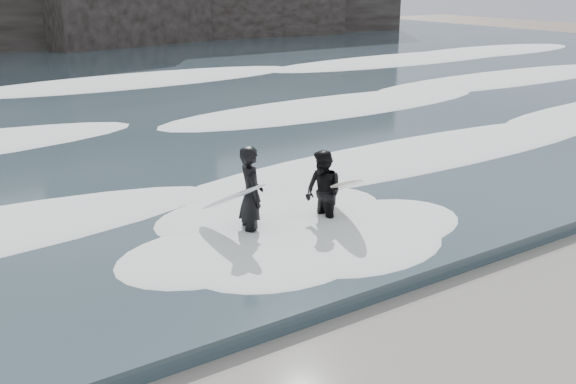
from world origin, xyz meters
name	(u,v)px	position (x,y,z in m)	size (l,w,h in m)	color
sea	(44,81)	(0.00, 29.00, 0.15)	(90.00, 52.00, 0.30)	#2D3D46
foam_near	(246,178)	(0.00, 9.00, 0.40)	(60.00, 3.20, 0.20)	white
foam_mid	(141,124)	(0.00, 16.00, 0.42)	(60.00, 4.00, 0.24)	white
foam_far	(66,86)	(0.00, 25.00, 0.45)	(60.00, 4.80, 0.30)	white
surfer_left	(249,196)	(-1.49, 6.26, 1.01)	(1.23, 1.81, 2.01)	black
surfer_right	(325,192)	(0.12, 5.93, 0.89)	(1.34, 2.14, 1.76)	black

